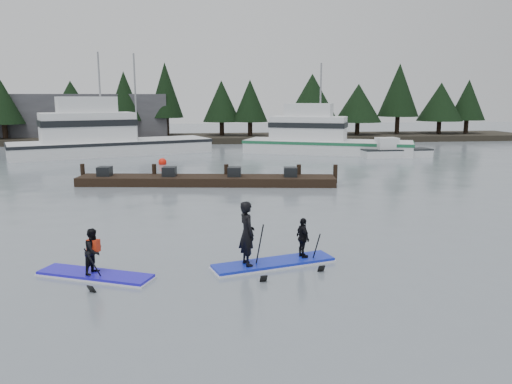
{
  "coord_description": "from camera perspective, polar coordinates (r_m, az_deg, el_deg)",
  "views": [
    {
      "loc": [
        -2.32,
        -12.33,
        4.59
      ],
      "look_at": [
        0.0,
        6.0,
        1.1
      ],
      "focal_mm": 35.0,
      "sensor_mm": 36.0,
      "label": 1
    }
  ],
  "objects": [
    {
      "name": "ground",
      "position": [
        13.36,
        3.27,
        -9.42
      ],
      "size": [
        160.0,
        160.0,
        0.0
      ],
      "primitive_type": "plane",
      "color": "slate",
      "rests_on": "ground"
    },
    {
      "name": "far_shore",
      "position": [
        54.55,
        -4.77,
        6.15
      ],
      "size": [
        70.0,
        8.0,
        0.6
      ],
      "primitive_type": "cube",
      "color": "#2D281E",
      "rests_on": "ground"
    },
    {
      "name": "treeline",
      "position": [
        54.57,
        -4.77,
        5.83
      ],
      "size": [
        60.0,
        4.0,
        8.0
      ],
      "primitive_type": null,
      "color": "black",
      "rests_on": "ground"
    },
    {
      "name": "waterfront_building",
      "position": [
        57.57,
        -19.1,
        8.03
      ],
      "size": [
        18.0,
        6.0,
        5.0
      ],
      "primitive_type": "cube",
      "color": "#4C4C51",
      "rests_on": "ground"
    },
    {
      "name": "fishing_boat_large",
      "position": [
        42.92,
        -16.69,
        5.02
      ],
      "size": [
        16.35,
        9.74,
        9.14
      ],
      "rotation": [
        0.0,
        0.0,
        0.36
      ],
      "color": "white",
      "rests_on": "ground"
    },
    {
      "name": "fishing_boat_medium",
      "position": [
        42.77,
        7.64,
        5.23
      ],
      "size": [
        14.25,
        9.06,
        8.32
      ],
      "rotation": [
        0.0,
        0.0,
        -0.4
      ],
      "color": "white",
      "rests_on": "ground"
    },
    {
      "name": "skiff",
      "position": [
        41.02,
        15.72,
        4.32
      ],
      "size": [
        5.51,
        1.82,
        0.64
      ],
      "primitive_type": "cube",
      "rotation": [
        0.0,
        0.0,
        0.03
      ],
      "color": "white",
      "rests_on": "ground"
    },
    {
      "name": "floating_dock",
      "position": [
        26.93,
        -5.67,
        1.32
      ],
      "size": [
        13.84,
        3.84,
        0.46
      ],
      "primitive_type": "cube",
      "rotation": [
        0.0,
        0.0,
        -0.15
      ],
      "color": "black",
      "rests_on": "ground"
    },
    {
      "name": "buoy_c",
      "position": [
        42.78,
        11.89,
        4.31
      ],
      "size": [
        0.58,
        0.58,
        0.58
      ],
      "primitive_type": "sphere",
      "color": "#FA1C0C",
      "rests_on": "ground"
    },
    {
      "name": "buoy_b",
      "position": [
        35.71,
        -10.64,
        3.13
      ],
      "size": [
        0.57,
        0.57,
        0.57
      ],
      "primitive_type": "sphere",
      "color": "#FA1C0C",
      "rests_on": "ground"
    },
    {
      "name": "buoy_a",
      "position": [
        40.96,
        -23.89,
        3.35
      ],
      "size": [
        0.56,
        0.56,
        0.56
      ],
      "primitive_type": "sphere",
      "color": "#FA1C0C",
      "rests_on": "ground"
    },
    {
      "name": "paddleboard_solo",
      "position": [
        13.68,
        -17.99,
        -7.57
      ],
      "size": [
        3.12,
        1.94,
        1.79
      ],
      "rotation": [
        0.0,
        0.0,
        -0.42
      ],
      "color": "#2116D1",
      "rests_on": "ground"
    },
    {
      "name": "paddleboard_duo",
      "position": [
        13.79,
        1.38,
        -5.99
      ],
      "size": [
        3.54,
        1.69,
        2.38
      ],
      "rotation": [
        0.0,
        0.0,
        0.26
      ],
      "color": "#1426BD",
      "rests_on": "ground"
    }
  ]
}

